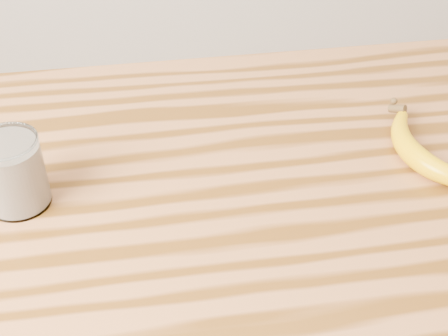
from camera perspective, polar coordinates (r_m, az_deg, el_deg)
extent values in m
cube|color=#965C31|center=(0.94, -0.70, -2.95)|extent=(1.20, 0.80, 0.04)
cylinder|color=brown|center=(1.62, 16.92, -4.79)|extent=(0.06, 0.06, 0.86)
cylinder|color=white|center=(0.91, -18.73, -0.38)|extent=(0.09, 0.09, 0.11)
torus|color=white|center=(0.88, -19.44, 2.35)|extent=(0.09, 0.09, 0.00)
cylinder|color=beige|center=(0.92, -18.67, -0.62)|extent=(0.08, 0.08, 0.09)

